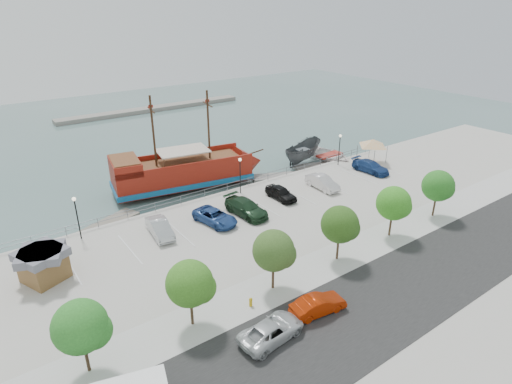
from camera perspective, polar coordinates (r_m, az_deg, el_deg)
ground at (r=45.51m, az=2.50°, el=-3.99°), size 160.00×160.00×0.00m
land_slab at (r=34.27m, az=25.65°, el=-16.55°), size 100.00×58.00×1.20m
street at (r=35.75m, az=18.87°, el=-12.19°), size 100.00×8.00×0.04m
sidewalk at (r=38.72m, az=11.75°, el=-8.25°), size 100.00×4.00×0.05m
seawall_railing at (r=50.59m, az=-2.91°, el=0.92°), size 50.00×0.06×1.00m
far_shore at (r=95.59m, az=-13.52°, el=10.74°), size 40.00×3.00×0.80m
pirate_ship at (r=53.98m, az=-8.31°, el=2.84°), size 19.86×8.43×12.35m
patrol_boat at (r=61.39m, az=6.23°, el=5.03°), size 8.26×5.04×3.00m
speedboat at (r=63.03m, az=9.76°, el=4.60°), size 5.27×7.29×1.49m
dock_west at (r=46.91m, az=-19.43°, el=-4.25°), size 7.83×4.94×0.43m
dock_mid at (r=56.59m, az=3.33°, el=2.06°), size 7.77×4.98×0.43m
dock_east at (r=60.90m, az=8.41°, el=3.46°), size 7.55×4.41×0.42m
shed at (r=38.17m, az=-26.52°, el=-8.58°), size 4.23×4.23×2.66m
canopy_tent at (r=60.44m, az=15.39°, el=6.79°), size 4.87×4.87×3.80m
street_van at (r=29.48m, az=2.10°, el=-17.96°), size 4.95×2.67×1.32m
street_sedan at (r=31.70m, az=8.29°, el=-14.66°), size 4.32×2.00×1.37m
fire_hydrant at (r=32.11m, az=-0.71°, el=-14.42°), size 0.26×0.26×0.74m
lamp_post_left at (r=42.35m, az=-22.86°, el=-2.29°), size 0.36×0.36×4.28m
lamp_post_mid at (r=48.67m, az=-2.13°, el=3.05°), size 0.36×0.36×4.28m
lamp_post_right at (r=58.52m, az=11.09°, el=6.27°), size 0.36×0.36×4.28m
tree_a at (r=27.55m, az=-22.02°, el=-16.41°), size 3.30×3.20×5.00m
tree_b at (r=29.18m, az=-8.51°, el=-12.10°), size 3.30×3.20×5.00m
tree_c at (r=32.29m, az=2.63°, el=-7.92°), size 3.30×3.20×5.00m
tree_d at (r=36.49m, az=11.34°, el=-4.38°), size 3.30×3.20×5.00m
tree_e at (r=41.45m, az=18.06°, el=-1.55°), size 3.30×3.20×5.00m
tree_f at (r=46.94m, az=23.26°, el=0.67°), size 3.30×3.20×5.00m
parked_car_b at (r=41.61m, az=-12.70°, el=-4.72°), size 2.12×4.79×1.53m
parked_car_c at (r=43.00m, az=-5.49°, el=-3.30°), size 3.30×5.40×1.40m
parked_car_d at (r=44.40m, az=-1.33°, el=-2.11°), size 2.76×5.71×1.60m
parked_car_e at (r=48.06m, az=3.34°, el=-0.12°), size 1.76×4.29×1.46m
parked_car_f at (r=51.26m, az=8.86°, el=1.28°), size 1.85×4.78×1.55m
parked_car_h at (r=57.60m, az=15.04°, el=3.29°), size 2.48×5.30×1.50m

